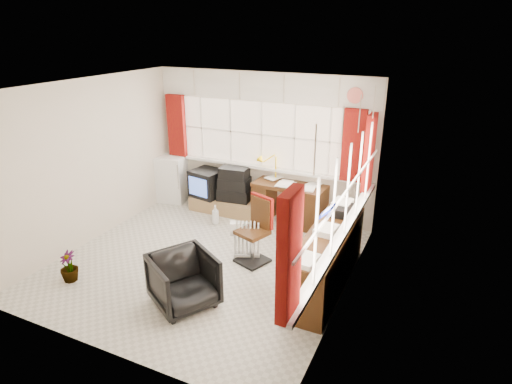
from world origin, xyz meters
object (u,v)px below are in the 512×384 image
Objects in this scene: credenza at (327,258)px; crt_tv at (207,183)px; office_chair at (184,281)px; desk_lamp at (276,162)px; task_chair at (257,227)px; mini_fridge at (173,178)px; radiator at (247,243)px; desk at (290,201)px; tv_bench at (228,205)px.

crt_tv is at bearing 150.75° from credenza.
desk_lamp is at bearing 31.09° from office_chair.
mini_fridge is at bearing 150.29° from task_chair.
office_chair is 0.36× the size of credenza.
crt_tv reaches higher than radiator.
crt_tv is at bearing -177.04° from desk.
radiator is 1.27m from credenza.
office_chair is (-0.33, -2.75, -0.06)m from desk.
desk_lamp reaches higher than desk.
desk_lamp is 2.30m from credenza.
desk is at bearing 84.39° from radiator.
crt_tv is (-1.46, 1.33, 0.26)m from radiator.
office_chair is 1.85m from credenza.
office_chair is at bearing -72.54° from tv_bench.
desk_lamp is 0.46× the size of task_chair.
task_chair reaches higher than office_chair.
tv_bench is 2.26× the size of crt_tv.
desk reaches higher than tv_bench.
credenza reaches higher than crt_tv.
tv_bench is at bearing 48.85° from office_chair.
credenza is at bearing -49.94° from desk_lamp.
desk is 2.23× the size of radiator.
radiator is at bearing -173.66° from task_chair.
task_chair reaches higher than crt_tv.
credenza is at bearing -33.70° from tv_bench.
credenza is at bearing -24.39° from mini_fridge.
credenza is 3.23× the size of crt_tv.
credenza is at bearing -8.53° from radiator.
office_chair is at bearing -64.55° from crt_tv.
radiator is 0.91× the size of crt_tv.
office_chair is 3.46m from mini_fridge.
task_chair reaches higher than tv_bench.
desk is at bearing 90.99° from task_chair.
task_chair reaches higher than desk.
desk is 1.95m from credenza.
crt_tv is 0.83m from mini_fridge.
desk_lamp is at bearing 7.76° from crt_tv.
desk is 0.90× the size of tv_bench.
desk is at bearing 3.91° from tv_bench.
crt_tv reaches higher than office_chair.
desk is at bearing 2.96° from crt_tv.
task_chair is 0.70× the size of tv_bench.
task_chair is 2.09m from crt_tv.
radiator is 0.40× the size of tv_bench.
office_chair reaches higher than radiator.
desk_lamp reaches higher than office_chair.
desk is 1.73× the size of office_chair.
office_chair reaches higher than tv_bench.
mini_fridge is at bearing 155.61° from credenza.
desk_lamp reaches higher than tv_bench.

